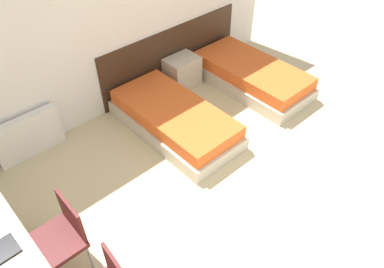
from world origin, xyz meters
The scene contains 7 objects.
wall_back centered at (0.00, 3.74, 1.35)m, with size 6.12×0.05×2.70m.
headboard_panel centered at (1.10, 3.71, 0.46)m, with size 2.64×0.03×0.91m.
bed_near_window centered at (0.30, 2.72, 0.19)m, with size 0.93×1.90×0.39m.
bed_near_door centered at (1.90, 2.72, 0.19)m, with size 0.93×1.90×0.39m.
nightstand centered at (1.10, 3.48, 0.25)m, with size 0.51×0.39×0.49m.
radiator centered at (-1.37, 3.62, 0.29)m, with size 0.85×0.12×0.58m.
chair_near_laptop centered at (-1.79, 1.90, 0.48)m, with size 0.48×0.48×0.84m.
Camera 1 is at (-2.19, -0.35, 3.48)m, focal length 35.00 mm.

